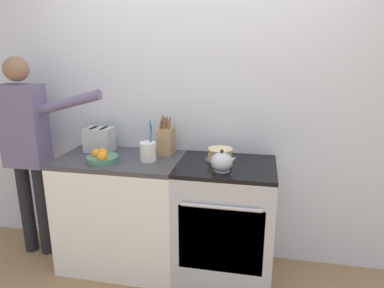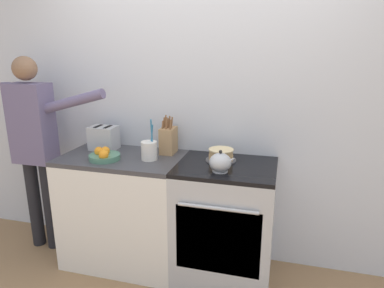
% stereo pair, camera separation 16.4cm
% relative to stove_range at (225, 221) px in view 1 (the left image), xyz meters
% --- Properties ---
extents(wall_back, '(8.00, 0.04, 2.60)m').
position_rel_stove_range_xyz_m(wall_back, '(-0.24, 0.32, 0.84)').
color(wall_back, silver).
rests_on(wall_back, ground_plane).
extents(counter_cabinet, '(0.95, 0.60, 0.93)m').
position_rel_stove_range_xyz_m(counter_cabinet, '(-0.84, 0.00, -0.00)').
color(counter_cabinet, white).
rests_on(counter_cabinet, ground_plane).
extents(stove_range, '(0.72, 0.63, 0.93)m').
position_rel_stove_range_xyz_m(stove_range, '(0.00, 0.00, 0.00)').
color(stove_range, '#B7BABF').
rests_on(stove_range, ground_plane).
extents(layer_cake, '(0.23, 0.23, 0.09)m').
position_rel_stove_range_xyz_m(layer_cake, '(-0.06, 0.09, 0.51)').
color(layer_cake, '#4C4C51').
rests_on(layer_cake, stove_range).
extents(tea_kettle, '(0.19, 0.15, 0.15)m').
position_rel_stove_range_xyz_m(tea_kettle, '(-0.02, -0.14, 0.53)').
color(tea_kettle, '#B7BABF').
rests_on(tea_kettle, stove_range).
extents(knife_block, '(0.11, 0.16, 0.31)m').
position_rel_stove_range_xyz_m(knife_block, '(-0.50, 0.18, 0.57)').
color(knife_block, tan).
rests_on(knife_block, counter_cabinet).
extents(utensil_crock, '(0.12, 0.12, 0.32)m').
position_rel_stove_range_xyz_m(utensil_crock, '(-0.59, -0.02, 0.54)').
color(utensil_crock, silver).
rests_on(utensil_crock, counter_cabinet).
extents(fruit_bowl, '(0.24, 0.24, 0.10)m').
position_rel_stove_range_xyz_m(fruit_bowl, '(-0.92, -0.12, 0.50)').
color(fruit_bowl, '#4C7F66').
rests_on(fruit_bowl, counter_cabinet).
extents(toaster, '(0.24, 0.17, 0.20)m').
position_rel_stove_range_xyz_m(toaster, '(-1.06, 0.14, 0.56)').
color(toaster, '#B7BABF').
rests_on(toaster, counter_cabinet).
extents(person_baker, '(0.94, 0.20, 1.69)m').
position_rel_stove_range_xyz_m(person_baker, '(-1.64, 0.00, 0.55)').
color(person_baker, black).
rests_on(person_baker, ground_plane).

